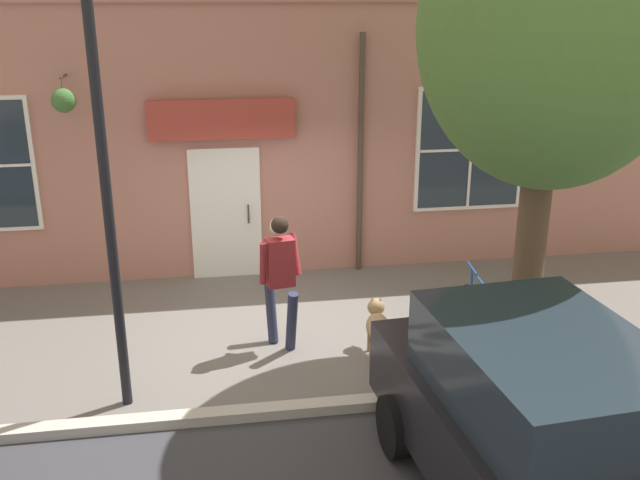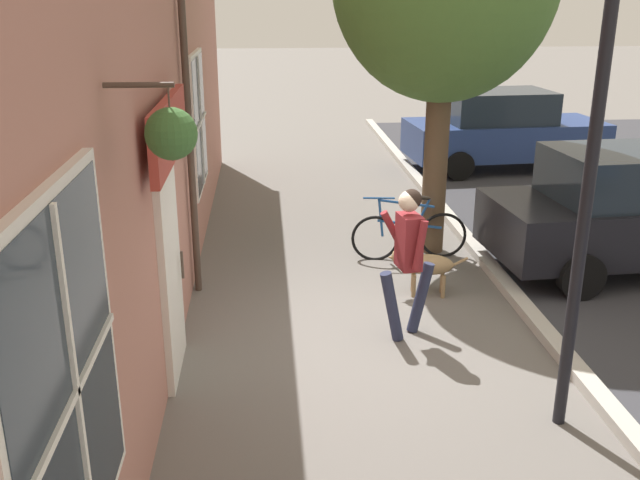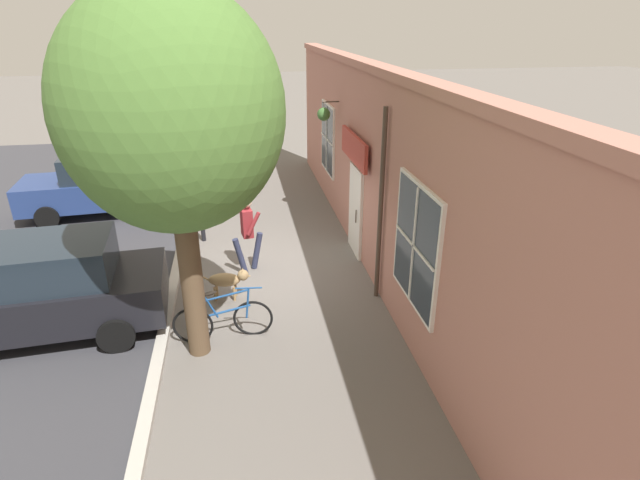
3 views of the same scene
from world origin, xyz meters
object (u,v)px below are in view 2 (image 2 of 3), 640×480
at_px(street_lamp, 602,77).
at_px(parked_car_far_end, 502,130).
at_px(leaning_bicycle, 409,234).
at_px(dog_on_leash, 424,264).
at_px(parked_car_mid_block, 640,211).
at_px(pedestrian_walking, 408,249).

bearing_deg(street_lamp, parked_car_far_end, 75.15).
bearing_deg(leaning_bicycle, dog_on_leash, -93.37).
relative_size(dog_on_leash, leaning_bicycle, 0.60).
bearing_deg(leaning_bicycle, parked_car_mid_block, -12.70).
xyz_separation_m(parked_car_mid_block, street_lamp, (-2.57, -3.68, 2.27)).
distance_m(dog_on_leash, leaning_bicycle, 1.37).
relative_size(parked_car_mid_block, street_lamp, 0.92).
distance_m(dog_on_leash, street_lamp, 4.11).
bearing_deg(leaning_bicycle, street_lamp, -82.79).
distance_m(parked_car_mid_block, street_lamp, 5.03).
distance_m(leaning_bicycle, parked_car_far_end, 6.36).
distance_m(dog_on_leash, parked_car_mid_block, 3.30).
bearing_deg(leaning_bicycle, parked_car_far_end, 59.98).
height_order(leaning_bicycle, parked_car_far_end, parked_car_far_end).
bearing_deg(parked_car_mid_block, dog_on_leash, -168.21).
xyz_separation_m(dog_on_leash, parked_car_far_end, (3.25, 6.86, 0.45)).
xyz_separation_m(leaning_bicycle, parked_car_mid_block, (3.12, -0.70, 0.50)).
bearing_deg(parked_car_mid_block, street_lamp, -124.87).
relative_size(parked_car_mid_block, parked_car_far_end, 1.00).
bearing_deg(leaning_bicycle, pedestrian_walking, -102.01).
relative_size(parked_car_far_end, street_lamp, 0.92).
bearing_deg(parked_car_far_end, leaning_bicycle, -120.02).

